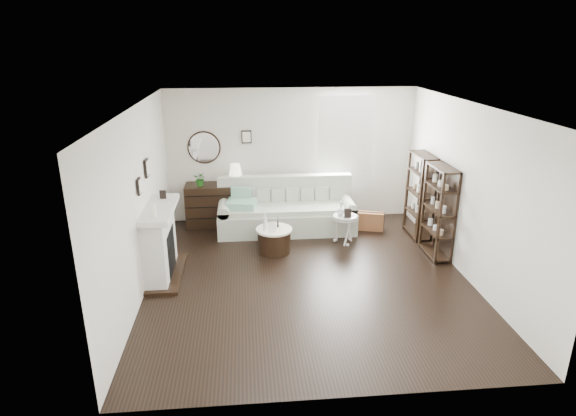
{
  "coord_description": "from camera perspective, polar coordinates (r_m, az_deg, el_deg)",
  "views": [
    {
      "loc": [
        -0.95,
        -6.82,
        3.6
      ],
      "look_at": [
        -0.25,
        0.8,
        0.9
      ],
      "focal_mm": 30.0,
      "sensor_mm": 36.0,
      "label": 1
    }
  ],
  "objects": [
    {
      "name": "table_lamp",
      "position": [
        9.63,
        -6.24,
        4.02
      ],
      "size": [
        0.32,
        0.32,
        0.41
      ],
      "primitive_type": null,
      "rotation": [
        0.0,
        0.0,
        0.27
      ],
      "color": "white",
      "rests_on": "dresser"
    },
    {
      "name": "sofa",
      "position": [
        9.51,
        -0.23,
        -0.58
      ],
      "size": [
        2.67,
        0.92,
        1.04
      ],
      "color": "#B2BDA9",
      "rests_on": "ground"
    },
    {
      "name": "potted_plant",
      "position": [
        9.64,
        -10.34,
        3.42
      ],
      "size": [
        0.31,
        0.28,
        0.28
      ],
      "primitive_type": "imported",
      "rotation": [
        0.0,
        0.0,
        -0.28
      ],
      "color": "#20601B",
      "rests_on": "dresser"
    },
    {
      "name": "eiffel_ped",
      "position": [
        8.88,
        7.32,
        -0.28
      ],
      "size": [
        0.11,
        0.11,
        0.17
      ],
      "primitive_type": null,
      "rotation": [
        0.0,
        0.0,
        0.11
      ],
      "color": "black",
      "rests_on": "pedestal_table"
    },
    {
      "name": "fireplace",
      "position": [
        7.87,
        -14.89,
        -4.14
      ],
      "size": [
        0.5,
        1.4,
        1.84
      ],
      "color": "silver",
      "rests_on": "ground"
    },
    {
      "name": "dresser",
      "position": [
        9.83,
        -8.27,
        0.4
      ],
      "size": [
        1.27,
        0.55,
        0.85
      ],
      "color": "black",
      "rests_on": "ground"
    },
    {
      "name": "drum_table",
      "position": [
        8.55,
        -1.65,
        -3.82
      ],
      "size": [
        0.64,
        0.64,
        0.44
      ],
      "rotation": [
        0.0,
        0.0,
        -0.11
      ],
      "color": "black",
      "rests_on": "ground"
    },
    {
      "name": "suitcase",
      "position": [
        9.67,
        9.64,
        -1.54
      ],
      "size": [
        0.58,
        0.33,
        0.37
      ],
      "primitive_type": "cube",
      "rotation": [
        0.0,
        0.0,
        -0.28
      ],
      "color": "brown",
      "rests_on": "ground"
    },
    {
      "name": "card_frame_drum",
      "position": [
        8.28,
        -1.9,
        -2.28
      ],
      "size": [
        0.15,
        0.09,
        0.18
      ],
      "primitive_type": "cube",
      "rotation": [
        -0.21,
        0.0,
        0.33
      ],
      "color": "white",
      "rests_on": "drum_table"
    },
    {
      "name": "quilt",
      "position": [
        9.27,
        -5.54,
        0.48
      ],
      "size": [
        0.62,
        0.54,
        0.14
      ],
      "primitive_type": "cube",
      "rotation": [
        0.0,
        0.0,
        -0.18
      ],
      "color": "#248460",
      "rests_on": "sofa"
    },
    {
      "name": "bottle_drum",
      "position": [
        8.34,
        -2.74,
        -1.68
      ],
      "size": [
        0.07,
        0.07,
        0.31
      ],
      "primitive_type": "cylinder",
      "color": "silver",
      "rests_on": "drum_table"
    },
    {
      "name": "eiffel_drum",
      "position": [
        8.48,
        -1.21,
        -1.76
      ],
      "size": [
        0.13,
        0.13,
        0.18
      ],
      "primitive_type": null,
      "rotation": [
        0.0,
        0.0,
        -0.33
      ],
      "color": "black",
      "rests_on": "drum_table"
    },
    {
      "name": "pedestal_table",
      "position": [
        8.88,
        6.77,
        -1.17
      ],
      "size": [
        0.45,
        0.45,
        0.54
      ],
      "rotation": [
        0.0,
        0.0,
        0.18
      ],
      "color": "white",
      "rests_on": "ground"
    },
    {
      "name": "shelf_unit_near",
      "position": [
        8.62,
        17.4,
        -0.41
      ],
      "size": [
        0.3,
        0.8,
        1.6
      ],
      "color": "black",
      "rests_on": "ground"
    },
    {
      "name": "card_frame_ped",
      "position": [
        8.73,
        7.09,
        -0.62
      ],
      "size": [
        0.13,
        0.07,
        0.17
      ],
      "primitive_type": "cube",
      "rotation": [
        -0.21,
        0.0,
        -0.16
      ],
      "color": "black",
      "rests_on": "pedestal_table"
    },
    {
      "name": "shelf_unit_far",
      "position": [
        9.41,
        15.38,
        1.44
      ],
      "size": [
        0.3,
        0.8,
        1.6
      ],
      "color": "black",
      "rests_on": "ground"
    },
    {
      "name": "room",
      "position": [
        9.87,
        4.68,
        7.67
      ],
      "size": [
        5.5,
        5.5,
        5.5
      ],
      "color": "black",
      "rests_on": "ground"
    },
    {
      "name": "flask_ped",
      "position": [
        8.82,
        6.3,
        -0.05
      ],
      "size": [
        0.14,
        0.14,
        0.27
      ],
      "primitive_type": null,
      "color": "silver",
      "rests_on": "pedestal_table"
    }
  ]
}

